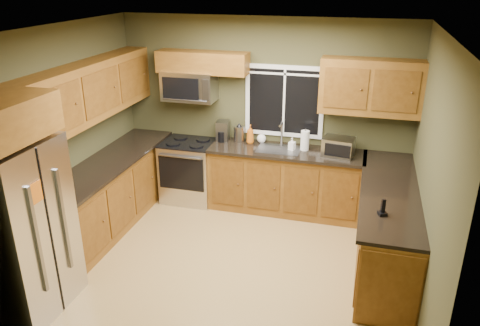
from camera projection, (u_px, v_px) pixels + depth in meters
The scene contains 28 objects.
floor at pixel (228, 261), 5.65m from camera, with size 4.20×4.20×0.00m, color #A27F47.
ceiling at pixel (226, 31), 4.63m from camera, with size 4.20×4.20×0.00m, color white.
back_wall at pixel (263, 113), 6.74m from camera, with size 4.20×4.20×0.00m, color #3C3B20.
front_wall at pixel (158, 241), 3.53m from camera, with size 4.20×4.20×0.00m, color #3C3B20.
left_wall at pixel (61, 140), 5.66m from camera, with size 3.60×3.60×0.00m, color #3C3B20.
right_wall at pixel (430, 178), 4.62m from camera, with size 3.60×3.60×0.00m, color #3C3B20.
window at pixel (284, 101), 6.58m from camera, with size 1.12×0.03×1.02m.
base_cabinets_left at pixel (111, 194), 6.35m from camera, with size 0.60×2.65×0.90m, color brown.
countertop_left at pixel (109, 162), 6.16m from camera, with size 0.65×2.65×0.04m, color black.
base_cabinets_back at pixel (286, 181), 6.71m from camera, with size 2.17×0.60×0.90m, color brown.
countertop_back at pixel (287, 152), 6.51m from camera, with size 2.17×0.65×0.04m, color black.
base_cabinets_peninsula at pixel (387, 227), 5.52m from camera, with size 0.60×2.52×0.90m.
countertop_peninsula at pixel (390, 190), 5.35m from camera, with size 0.65×2.50×0.04m, color black.
upper_cabinets_left at pixel (90, 91), 5.85m from camera, with size 0.33×2.65×0.72m, color brown.
upper_cabinets_back_left at pixel (203, 62), 6.53m from camera, with size 1.30×0.33×0.30m, color brown.
upper_cabinets_back_right at pixel (371, 87), 6.05m from camera, with size 1.30×0.33×0.72m, color brown.
refrigerator at pixel (19, 230), 4.58m from camera, with size 0.74×0.90×1.80m.
range at pixel (190, 170), 7.04m from camera, with size 0.76×0.69×0.94m.
microwave at pixel (189, 86), 6.69m from camera, with size 0.76×0.41×0.42m.
sink at pixel (279, 148), 6.55m from camera, with size 0.60×0.42×0.36m.
toaster_oven at pixel (338, 147), 6.27m from camera, with size 0.44×0.36×0.25m.
coffee_maker at pixel (223, 131), 6.84m from camera, with size 0.20×0.25×0.29m.
kettle at pixel (239, 133), 6.80m from camera, with size 0.19×0.19×0.28m.
paper_towel_roll at pixel (305, 140), 6.47m from camera, with size 0.13×0.13×0.31m.
soap_bottle_a at pixel (250, 134), 6.72m from camera, with size 0.11×0.11×0.27m, color #CB6113.
soap_bottle_b at pixel (292, 144), 6.48m from camera, with size 0.08×0.08×0.18m, color white.
soap_bottle_c at pixel (261, 137), 6.78m from camera, with size 0.13×0.13×0.17m, color white.
cordless_phone at pixel (383, 210), 4.75m from camera, with size 0.11×0.11×0.18m.
Camera 1 is at (1.41, -4.57, 3.24)m, focal length 35.00 mm.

